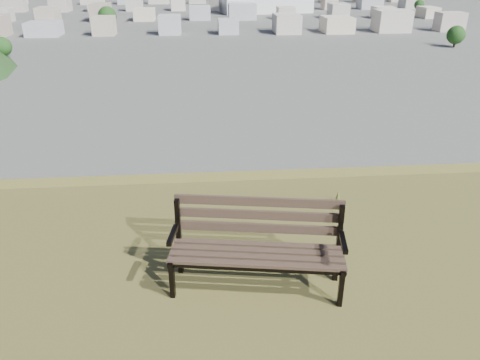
{
  "coord_description": "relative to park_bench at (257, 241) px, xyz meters",
  "views": [
    {
      "loc": [
        0.55,
        -2.48,
        28.08
      ],
      "look_at": [
        1.04,
        3.39,
        25.3
      ],
      "focal_mm": 35.0,
      "sensor_mm": 36.0,
      "label": 1
    }
  ],
  "objects": [
    {
      "name": "city_trees",
      "position": [
        -27.45,
        317.51,
        -20.68
      ],
      "size": [
        406.52,
        387.2,
        9.98
      ],
      "color": "black",
      "rests_on": "ground"
    },
    {
      "name": "park_bench",
      "position": [
        0.0,
        0.0,
        0.0
      ],
      "size": [
        1.8,
        0.83,
        0.91
      ],
      "rotation": [
        0.0,
        0.0,
        -0.16
      ],
      "color": "#473429",
      "rests_on": "hilltop_mesa"
    },
    {
      "name": "arena",
      "position": [
        38.45,
        282.47,
        -20.43
      ],
      "size": [
        53.97,
        29.82,
        21.57
      ],
      "rotation": [
        0.0,
        0.0,
        0.17
      ],
      "color": "silver",
      "rests_on": "ground"
    }
  ]
}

